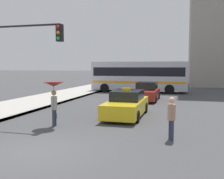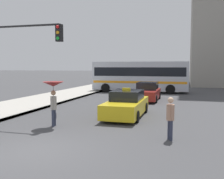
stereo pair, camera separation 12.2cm
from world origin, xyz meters
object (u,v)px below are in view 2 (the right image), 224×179
at_px(city_bus, 140,75).
at_px(pedestrian_with_umbrella, 53,91).
at_px(taxi, 127,104).
at_px(pedestrian_man, 170,115).
at_px(traffic_light, 20,51).
at_px(sedan_red, 147,92).

distance_m(city_bus, pedestrian_with_umbrella, 17.26).
distance_m(taxi, pedestrian_man, 4.98).
bearing_deg(traffic_light, taxi, 31.53).
bearing_deg(pedestrian_with_umbrella, city_bus, -11.68).
relative_size(sedan_red, pedestrian_man, 2.65).
relative_size(city_bus, pedestrian_with_umbrella, 4.86).
height_order(sedan_red, city_bus, city_bus).
height_order(city_bus, pedestrian_man, city_bus).
height_order(pedestrian_with_umbrella, traffic_light, traffic_light).
bearing_deg(traffic_light, pedestrian_man, -10.06).
xyz_separation_m(taxi, pedestrian_man, (2.63, -4.21, 0.29)).
xyz_separation_m(taxi, city_bus, (-1.61, 13.90, 1.15)).
bearing_deg(pedestrian_with_umbrella, traffic_light, 70.33).
xyz_separation_m(pedestrian_with_umbrella, traffic_light, (-2.00, 0.42, 1.91)).
distance_m(pedestrian_with_umbrella, traffic_light, 2.80).
height_order(taxi, pedestrian_with_umbrella, pedestrian_with_umbrella).
bearing_deg(taxi, pedestrian_with_umbrella, 50.52).
xyz_separation_m(sedan_red, pedestrian_with_umbrella, (-2.87, -10.54, 0.98)).
xyz_separation_m(taxi, sedan_red, (0.13, 7.22, 0.01)).
bearing_deg(city_bus, taxi, -173.72).
distance_m(taxi, pedestrian_with_umbrella, 4.42).
relative_size(taxi, pedestrian_man, 2.87).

